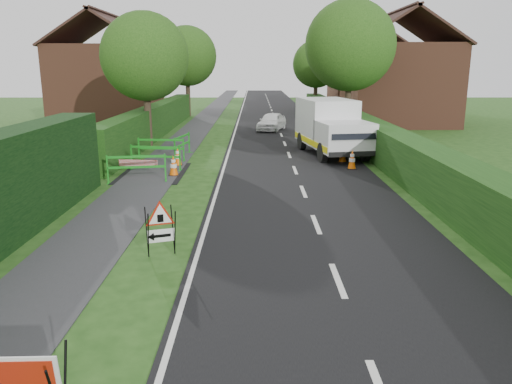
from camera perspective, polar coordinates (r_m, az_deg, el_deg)
name	(u,v)px	position (r m, az deg, el deg)	size (l,w,h in m)	color
ground	(202,305)	(8.87, -6.14, -12.75)	(120.00, 120.00, 0.00)	#1D4313
road_surface	(273,115)	(43.08, 2.01, 8.80)	(6.00, 90.00, 0.02)	black
footpath	(209,115)	(43.22, -5.39, 8.77)	(2.00, 90.00, 0.02)	#2D2D30
hedge_west_far	(157,135)	(30.70, -11.30, 6.38)	(1.00, 24.00, 1.80)	#14380F
hedge_east	(370,152)	(24.83, 12.92, 4.51)	(1.20, 50.00, 1.50)	#14380F
house_west	(108,82)	(39.42, -16.57, 11.96)	(7.50, 7.40, 7.88)	brown
house_east_a	(398,83)	(37.27, 15.93, 11.91)	(7.50, 7.40, 7.88)	brown
house_east_b	(368,78)	(51.09, 12.71, 12.56)	(7.50, 7.40, 7.88)	brown
tree_nw	(145,57)	(26.45, -12.58, 14.86)	(4.40, 4.40, 6.70)	#2D2116
tree_ne	(350,46)	(30.39, 10.70, 16.12)	(5.20, 5.20, 7.79)	#2D2116
tree_fw	(187,56)	(42.23, -7.91, 15.13)	(4.80, 4.80, 7.24)	#2D2116
tree_fe	(316,64)	(46.19, 6.91, 14.31)	(4.20, 4.20, 6.33)	#2D2116
triangle_sign	(159,224)	(10.86, -11.04, -3.65)	(0.91, 0.91, 1.05)	black
works_van	(331,126)	(23.54, 8.57, 7.48)	(3.04, 5.79, 2.52)	silver
traffic_cone_0	(352,160)	(20.33, 10.92, 3.66)	(0.38, 0.38, 0.79)	black
traffic_cone_1	(343,153)	(21.71, 9.89, 4.36)	(0.38, 0.38, 0.79)	black
traffic_cone_2	(337,147)	(23.55, 9.23, 5.14)	(0.38, 0.38, 0.79)	black
traffic_cone_3	(173,165)	(19.02, -9.41, 3.02)	(0.38, 0.38, 0.79)	black
traffic_cone_4	(178,156)	(20.93, -8.94, 4.04)	(0.38, 0.38, 0.79)	black
ped_barrier_0	(136,165)	(18.13, -13.50, 3.04)	(2.09, 0.66, 1.00)	#18881B
ped_barrier_1	(155,154)	(20.15, -11.43, 4.23)	(2.09, 0.67, 1.00)	#18881B
ped_barrier_2	(161,147)	(22.12, -10.80, 5.12)	(2.09, 0.58, 1.00)	#18881B
ped_barrier_3	(182,143)	(23.05, -8.44, 5.58)	(0.73, 2.09, 1.00)	#18881B
redwhite_plank	(139,175)	(19.54, -13.24, 1.95)	(1.50, 0.04, 0.25)	red
hatchback_car	(272,122)	(32.41, 1.79, 8.06)	(1.35, 3.36, 1.14)	white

